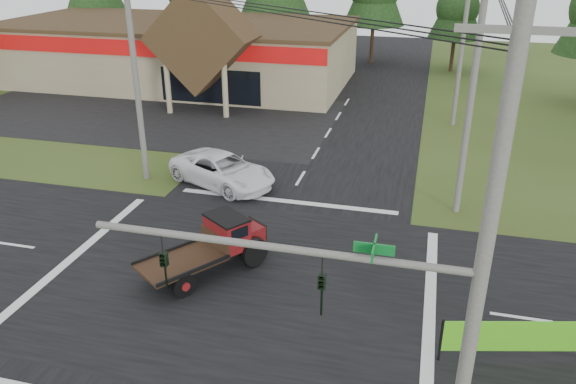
% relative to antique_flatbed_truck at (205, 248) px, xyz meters
% --- Properties ---
extents(ground, '(120.00, 120.00, 0.00)m').
position_rel_antique_flatbed_truck_xyz_m(ground, '(1.36, -0.05, -1.06)').
color(ground, '#2F4317').
rests_on(ground, ground).
extents(road_ns, '(12.00, 120.00, 0.02)m').
position_rel_antique_flatbed_truck_xyz_m(road_ns, '(1.36, -0.05, -1.05)').
color(road_ns, black).
rests_on(road_ns, ground).
extents(road_ew, '(120.00, 12.00, 0.02)m').
position_rel_antique_flatbed_truck_xyz_m(road_ew, '(1.36, -0.05, -1.05)').
color(road_ew, black).
rests_on(road_ew, ground).
extents(parking_apron, '(28.00, 14.00, 0.02)m').
position_rel_antique_flatbed_truck_xyz_m(parking_apron, '(-12.64, 18.95, -1.04)').
color(parking_apron, black).
rests_on(parking_apron, ground).
extents(cvs_building, '(30.40, 18.20, 9.19)m').
position_rel_antique_flatbed_truck_xyz_m(cvs_building, '(-14.35, 29.52, 1.72)').
color(cvs_building, gray).
rests_on(cvs_building, ground).
extents(traffic_signal_mast, '(8.12, 0.24, 7.00)m').
position_rel_antique_flatbed_truck_xyz_m(traffic_signal_mast, '(7.17, -7.55, 3.37)').
color(traffic_signal_mast, '#595651').
rests_on(traffic_signal_mast, ground).
extents(utility_pole_nr, '(2.00, 0.30, 11.00)m').
position_rel_antique_flatbed_truck_xyz_m(utility_pole_nr, '(8.86, -7.55, 4.58)').
color(utility_pole_nr, '#595651').
rests_on(utility_pole_nr, ground).
extents(utility_pole_nw, '(2.00, 0.30, 10.50)m').
position_rel_antique_flatbed_truck_xyz_m(utility_pole_nw, '(-6.64, 7.95, 4.33)').
color(utility_pole_nw, '#595651').
rests_on(utility_pole_nw, ground).
extents(utility_pole_ne, '(2.00, 0.30, 11.50)m').
position_rel_antique_flatbed_truck_xyz_m(utility_pole_ne, '(9.36, 7.95, 4.83)').
color(utility_pole_ne, '#595651').
rests_on(utility_pole_ne, ground).
extents(utility_pole_n, '(2.00, 0.30, 11.20)m').
position_rel_antique_flatbed_truck_xyz_m(utility_pole_n, '(9.36, 21.95, 4.68)').
color(utility_pole_n, '#595651').
rests_on(utility_pole_n, ground).
extents(tree_row_e, '(5.04, 5.04, 9.09)m').
position_rel_antique_flatbed_truck_xyz_m(tree_row_e, '(9.36, 39.95, 4.98)').
color(tree_row_e, '#332316').
rests_on(tree_row_e, ground).
extents(antique_flatbed_truck, '(4.49, 5.25, 2.11)m').
position_rel_antique_flatbed_truck_xyz_m(antique_flatbed_truck, '(0.00, 0.00, 0.00)').
color(antique_flatbed_truck, '#570C0E').
rests_on(antique_flatbed_truck, ground).
extents(roadside_banner, '(4.27, 1.19, 1.49)m').
position_rel_antique_flatbed_truck_xyz_m(roadside_banner, '(10.73, -2.36, -0.31)').
color(roadside_banner, '#48AE17').
rests_on(roadside_banner, ground).
extents(white_pickup, '(6.50, 4.93, 1.64)m').
position_rel_antique_flatbed_truck_xyz_m(white_pickup, '(-2.39, 8.19, -0.24)').
color(white_pickup, white).
rests_on(white_pickup, ground).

